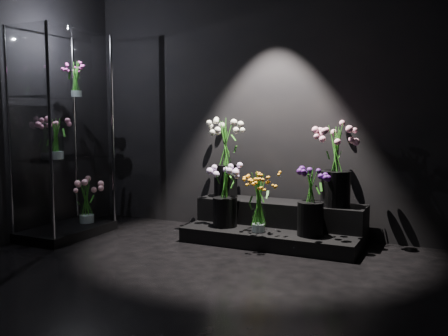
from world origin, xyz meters
The scene contains 12 objects.
floor centered at (0.00, 0.00, 0.00)m, with size 4.00×4.00×0.00m, color black.
wall_back centered at (0.00, 2.00, 1.40)m, with size 4.00×4.00×0.00m, color black.
display_riser centered at (0.29, 1.67, 0.15)m, with size 1.67×0.74×0.37m.
display_case centered at (-1.70, 0.93, 1.02)m, with size 0.56×0.93×2.05m.
bouquet_orange_bells centered at (0.21, 1.38, 0.43)m, with size 0.31×0.31×0.57m.
bouquet_lilac centered at (-0.17, 1.46, 0.48)m, with size 0.44×0.44×0.60m.
bouquet_purple centered at (0.69, 1.45, 0.50)m, with size 0.34×0.34×0.63m.
bouquet_cream_roses centered at (-0.31, 1.78, 0.84)m, with size 0.50×0.50×0.81m.
bouquet_pink_roses centered at (0.84, 1.75, 0.79)m, with size 0.36×0.36×0.76m.
bouquet_case_pink centered at (-1.65, 0.77, 1.01)m, with size 0.32×0.32×0.40m.
bouquet_case_magenta centered at (-1.64, 1.07, 1.59)m, with size 0.26×0.26×0.36m.
bouquet_case_base_pink centered at (-1.65, 1.17, 0.33)m, with size 0.38×0.38×0.46m.
Camera 1 is at (1.87, -2.88, 1.23)m, focal length 40.00 mm.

